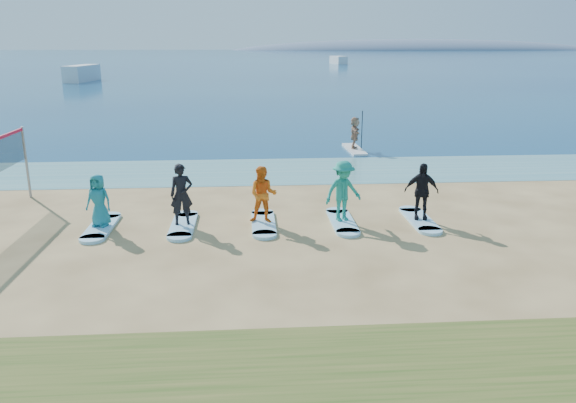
{
  "coord_description": "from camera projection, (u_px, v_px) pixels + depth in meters",
  "views": [
    {
      "loc": [
        -0.19,
        -12.73,
        5.37
      ],
      "look_at": [
        0.87,
        2.0,
        1.1
      ],
      "focal_mm": 35.0,
      "sensor_mm": 36.0,
      "label": 1
    }
  ],
  "objects": [
    {
      "name": "ground",
      "position": [
        258.0,
        268.0,
        13.7
      ],
      "size": [
        600.0,
        600.0,
        0.0
      ],
      "primitive_type": "plane",
      "color": "tan",
      "rests_on": "ground"
    },
    {
      "name": "shallow_water",
      "position": [
        253.0,
        171.0,
        23.76
      ],
      "size": [
        600.0,
        600.0,
        0.0
      ],
      "primitive_type": "plane",
      "color": "teal",
      "rests_on": "ground"
    },
    {
      "name": "ocean",
      "position": [
        247.0,
        58.0,
        167.01
      ],
      "size": [
        600.0,
        600.0,
        0.0
      ],
      "primitive_type": "plane",
      "color": "navy",
      "rests_on": "ground"
    },
    {
      "name": "island_ridge",
      "position": [
        420.0,
        50.0,
        307.72
      ],
      "size": [
        220.0,
        56.0,
        18.0
      ],
      "primitive_type": "ellipsoid",
      "color": "slate",
      "rests_on": "ground"
    },
    {
      "name": "paddleboard",
      "position": [
        354.0,
        149.0,
        28.18
      ],
      "size": [
        0.78,
        3.02,
        0.12
      ],
      "primitive_type": "cube",
      "rotation": [
        0.0,
        0.0,
        0.03
      ],
      "color": "silver",
      "rests_on": "ground"
    },
    {
      "name": "paddleboarder",
      "position": [
        355.0,
        133.0,
        27.95
      ],
      "size": [
        0.72,
        1.52,
        1.57
      ],
      "primitive_type": "imported",
      "rotation": [
        0.0,
        0.0,
        1.39
      ],
      "color": "tan",
      "rests_on": "paddleboard"
    },
    {
      "name": "boat_offshore_a",
      "position": [
        83.0,
        81.0,
        75.03
      ],
      "size": [
        3.17,
        7.77,
        2.11
      ],
      "primitive_type": "cube",
      "rotation": [
        0.0,
        0.0,
        -0.13
      ],
      "color": "silver",
      "rests_on": "ground"
    },
    {
      "name": "boat_offshore_b",
      "position": [
        338.0,
        64.0,
        128.83
      ],
      "size": [
        3.31,
        6.71,
        1.75
      ],
      "primitive_type": "cube",
      "rotation": [
        0.0,
        0.0,
        0.17
      ],
      "color": "silver",
      "rests_on": "ground"
    },
    {
      "name": "surfboard_0",
      "position": [
        101.0,
        227.0,
        16.56
      ],
      "size": [
        0.7,
        2.2,
        0.09
      ],
      "primitive_type": "cube",
      "color": "#9CD5F2",
      "rests_on": "ground"
    },
    {
      "name": "student_0",
      "position": [
        99.0,
        200.0,
        16.34
      ],
      "size": [
        0.86,
        0.67,
        1.55
      ],
      "primitive_type": "imported",
      "rotation": [
        0.0,
        0.0,
        -0.25
      ],
      "color": "#1B7684",
      "rests_on": "surfboard_0"
    },
    {
      "name": "surfboard_1",
      "position": [
        183.0,
        225.0,
        16.73
      ],
      "size": [
        0.7,
        2.2,
        0.09
      ],
      "primitive_type": "cube",
      "color": "#9CD5F2",
      "rests_on": "ground"
    },
    {
      "name": "student_1",
      "position": [
        182.0,
        194.0,
        16.46
      ],
      "size": [
        0.72,
        0.54,
        1.82
      ],
      "primitive_type": "imported",
      "rotation": [
        0.0,
        0.0,
        0.16
      ],
      "color": "black",
      "rests_on": "surfboard_1"
    },
    {
      "name": "surfboard_2",
      "position": [
        263.0,
        223.0,
        16.89
      ],
      "size": [
        0.7,
        2.2,
        0.09
      ],
      "primitive_type": "cube",
      "color": "#9CD5F2",
      "rests_on": "ground"
    },
    {
      "name": "student_2",
      "position": [
        263.0,
        195.0,
        16.65
      ],
      "size": [
        0.92,
        0.76,
        1.71
      ],
      "primitive_type": "imported",
      "rotation": [
        0.0,
        0.0,
        -0.15
      ],
      "color": "orange",
      "rests_on": "surfboard_2"
    },
    {
      "name": "surfboard_3",
      "position": [
        342.0,
        222.0,
        17.06
      ],
      "size": [
        0.7,
        2.2,
        0.09
      ],
      "primitive_type": "cube",
      "color": "#9CD5F2",
      "rests_on": "ground"
    },
    {
      "name": "student_3",
      "position": [
        343.0,
        191.0,
        16.79
      ],
      "size": [
        1.35,
        1.06,
        1.84
      ],
      "primitive_type": "imported",
      "rotation": [
        0.0,
        0.0,
        0.37
      ],
      "color": "#1C8B77",
      "rests_on": "surfboard_3"
    },
    {
      "name": "surfboard_4",
      "position": [
        419.0,
        220.0,
        17.23
      ],
      "size": [
        0.7,
        2.2,
        0.09
      ],
      "primitive_type": "cube",
      "color": "#9CD5F2",
      "rests_on": "ground"
    },
    {
      "name": "student_4",
      "position": [
        421.0,
        191.0,
        16.97
      ],
      "size": [
        1.07,
        0.59,
        1.73
      ],
      "primitive_type": "imported",
      "rotation": [
        0.0,
        0.0,
        -0.17
      ],
      "color": "black",
      "rests_on": "surfboard_4"
    }
  ]
}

